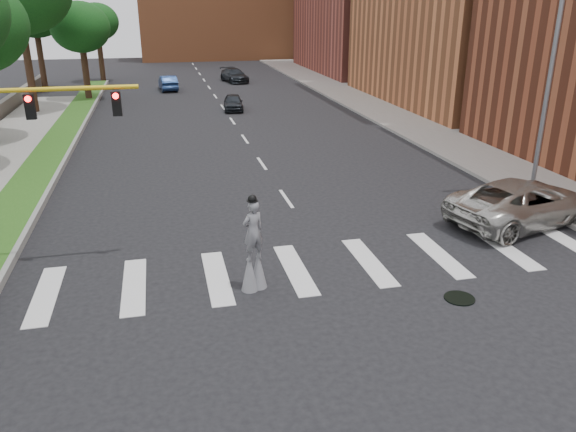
% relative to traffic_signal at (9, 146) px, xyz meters
% --- Properties ---
extents(ground_plane, '(160.00, 160.00, 0.00)m').
position_rel_traffic_signal_xyz_m(ground_plane, '(9.78, -3.00, -4.15)').
color(ground_plane, black).
rests_on(ground_plane, ground).
extents(grass_median, '(2.00, 60.00, 0.25)m').
position_rel_traffic_signal_xyz_m(grass_median, '(-1.72, 17.00, -4.03)').
color(grass_median, '#245217').
rests_on(grass_median, ground).
extents(median_curb, '(0.20, 60.00, 0.28)m').
position_rel_traffic_signal_xyz_m(median_curb, '(-0.67, 17.00, -4.01)').
color(median_curb, gray).
rests_on(median_curb, ground).
extents(sidewalk_right, '(5.00, 90.00, 0.18)m').
position_rel_traffic_signal_xyz_m(sidewalk_right, '(22.28, 22.00, -4.06)').
color(sidewalk_right, gray).
rests_on(sidewalk_right, ground).
extents(manhole, '(0.90, 0.90, 0.04)m').
position_rel_traffic_signal_xyz_m(manhole, '(12.78, -5.00, -4.13)').
color(manhole, black).
rests_on(manhole, ground).
extents(streetlight, '(2.05, 0.20, 9.00)m').
position_rel_traffic_signal_xyz_m(streetlight, '(20.68, 3.00, 0.75)').
color(streetlight, slate).
rests_on(streetlight, ground).
extents(traffic_signal, '(5.30, 0.23, 6.20)m').
position_rel_traffic_signal_xyz_m(traffic_signal, '(0.00, 0.00, 0.00)').
color(traffic_signal, black).
rests_on(traffic_signal, ground).
extents(stilt_performer, '(0.81, 0.68, 3.04)m').
position_rel_traffic_signal_xyz_m(stilt_performer, '(6.96, -2.98, -2.91)').
color(stilt_performer, black).
rests_on(stilt_performer, ground).
extents(suv_crossing, '(6.92, 4.48, 1.77)m').
position_rel_traffic_signal_xyz_m(suv_crossing, '(18.19, 0.00, -3.26)').
color(suv_crossing, '#B2B0A8').
rests_on(suv_crossing, ground).
extents(car_near, '(1.84, 3.85, 1.27)m').
position_rel_traffic_signal_xyz_m(car_near, '(10.47, 27.43, -3.52)').
color(car_near, black).
rests_on(car_near, ground).
extents(car_mid, '(1.89, 4.53, 1.46)m').
position_rel_traffic_signal_xyz_m(car_mid, '(5.64, 39.92, -3.42)').
color(car_mid, navy).
rests_on(car_mid, ground).
extents(car_far, '(2.97, 5.27, 1.44)m').
position_rel_traffic_signal_xyz_m(car_far, '(12.92, 44.54, -3.43)').
color(car_far, black).
rests_on(car_far, ground).
extents(tree_5, '(5.92, 5.92, 10.03)m').
position_rel_traffic_signal_xyz_m(tree_5, '(-6.26, 42.24, 3.32)').
color(tree_5, black).
rests_on(tree_5, ground).
extents(tree_6, '(5.01, 5.01, 8.37)m').
position_rel_traffic_signal_xyz_m(tree_6, '(-1.45, 35.01, 2.04)').
color(tree_6, black).
rests_on(tree_6, ground).
extents(tree_7, '(4.57, 4.57, 8.23)m').
position_rel_traffic_signal_xyz_m(tree_7, '(-1.16, 47.96, 2.07)').
color(tree_7, black).
rests_on(tree_7, ground).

